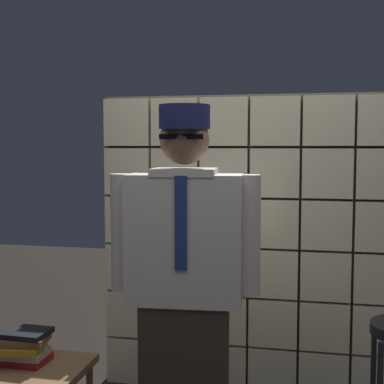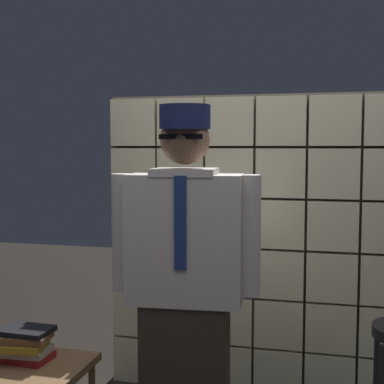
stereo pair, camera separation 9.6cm
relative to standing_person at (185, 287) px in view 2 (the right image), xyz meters
name	(u,v)px [view 2 (the right image)]	position (x,y,z in m)	size (l,w,h in m)	color
glass_block_wall	(255,248)	(0.20, 1.02, 0.02)	(1.99, 0.10, 1.99)	beige
standing_person	(185,287)	(0.00, 0.00, 0.00)	(0.73, 0.33, 1.83)	#382D23
side_table	(32,380)	(-0.74, -0.16, -0.48)	(0.52, 0.52, 0.55)	brown
book_stack	(26,344)	(-0.80, -0.10, -0.32)	(0.26, 0.23, 0.17)	maroon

